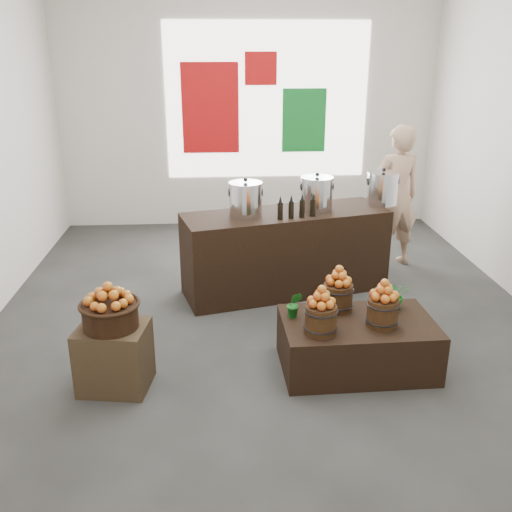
{
  "coord_description": "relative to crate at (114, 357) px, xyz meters",
  "views": [
    {
      "loc": [
        -0.5,
        -5.82,
        2.82
      ],
      "look_at": [
        -0.14,
        -0.4,
        0.82
      ],
      "focal_mm": 40.0,
      "sensor_mm": 36.0,
      "label": 1
    }
  ],
  "objects": [
    {
      "name": "apples_in_basket",
      "position": [
        0.0,
        0.0,
        0.6
      ],
      "size": [
        0.36,
        0.36,
        0.2
      ],
      "primitive_type": null,
      "color": "#9E0511",
      "rests_on": "wicker_basket"
    },
    {
      "name": "apple_bucket_front_right",
      "position": [
        2.36,
        0.08,
        0.31
      ],
      "size": [
        0.28,
        0.28,
        0.26
      ],
      "primitive_type": "cylinder",
      "color": "#3B2210",
      "rests_on": "display_table"
    },
    {
      "name": "apples_in_bucket_rear",
      "position": [
        2.03,
        0.43,
        0.53
      ],
      "size": [
        0.21,
        0.21,
        0.19
      ],
      "primitive_type": null,
      "color": "#9E0511",
      "rests_on": "apple_bucket_rear"
    },
    {
      "name": "stock_pot_left",
      "position": [
        1.24,
        1.88,
        0.89
      ],
      "size": [
        0.37,
        0.37,
        0.37
      ],
      "primitive_type": "cylinder",
      "color": "silver",
      "rests_on": "counter"
    },
    {
      "name": "deco_red_upper",
      "position": [
        1.64,
        4.88,
        2.21
      ],
      "size": [
        0.5,
        0.04,
        0.5
      ],
      "primitive_type": "cube",
      "color": "#B90E0F",
      "rests_on": "back_wall"
    },
    {
      "name": "deco_green_right",
      "position": [
        2.34,
        4.88,
        1.41
      ],
      "size": [
        0.7,
        0.04,
        1.0
      ],
      "primitive_type": "cube",
      "color": "#117225",
      "rests_on": "back_wall"
    },
    {
      "name": "herb_garnish_right",
      "position": [
        2.59,
        0.43,
        0.32
      ],
      "size": [
        0.25,
        0.22,
        0.27
      ],
      "primitive_type": "imported",
      "rotation": [
        0.0,
        0.0,
        -0.03
      ],
      "color": "#125616",
      "rests_on": "display_table"
    },
    {
      "name": "back_wall",
      "position": [
        1.44,
        4.91,
        1.71
      ],
      "size": [
        6.0,
        0.04,
        4.0
      ],
      "primitive_type": "cube",
      "color": "silver",
      "rests_on": "ground"
    },
    {
      "name": "herb_garnish_left",
      "position": [
        1.6,
        0.29,
        0.31
      ],
      "size": [
        0.16,
        0.14,
        0.26
      ],
      "primitive_type": "imported",
      "rotation": [
        0.0,
        0.0,
        -0.22
      ],
      "color": "#125616",
      "rests_on": "display_table"
    },
    {
      "name": "apple_bucket_front_left",
      "position": [
        1.79,
        -0.02,
        0.31
      ],
      "size": [
        0.28,
        0.28,
        0.26
      ],
      "primitive_type": "cylinder",
      "color": "#3B2210",
      "rests_on": "display_table"
    },
    {
      "name": "display_table",
      "position": [
        2.18,
        0.18,
        -0.05
      ],
      "size": [
        1.4,
        0.89,
        0.48
      ],
      "primitive_type": "cube",
      "rotation": [
        0.0,
        0.0,
        0.03
      ],
      "color": "black",
      "rests_on": "ground"
    },
    {
      "name": "oil_cruets",
      "position": [
        1.78,
        1.77,
        0.84
      ],
      "size": [
        0.36,
        0.15,
        0.28
      ],
      "primitive_type": null,
      "rotation": [
        0.0,
        0.0,
        0.25
      ],
      "color": "black",
      "rests_on": "counter"
    },
    {
      "name": "deco_red_left",
      "position": [
        0.84,
        4.88,
        1.61
      ],
      "size": [
        0.9,
        0.04,
        1.4
      ],
      "primitive_type": "cube",
      "color": "#B90E0F",
      "rests_on": "back_wall"
    },
    {
      "name": "apples_in_bucket_front_left",
      "position": [
        1.79,
        -0.02,
        0.53
      ],
      "size": [
        0.21,
        0.21,
        0.19
      ],
      "primitive_type": null,
      "color": "#9E0511",
      "rests_on": "apple_bucket_front_left"
    },
    {
      "name": "apples_in_bucket_front_right",
      "position": [
        2.36,
        0.08,
        0.53
      ],
      "size": [
        0.21,
        0.21,
        0.19
      ],
      "primitive_type": null,
      "color": "#9E0511",
      "rests_on": "apple_bucket_front_right"
    },
    {
      "name": "stock_pot_right",
      "position": [
        2.95,
        2.32,
        0.89
      ],
      "size": [
        0.37,
        0.37,
        0.37
      ],
      "primitive_type": "cylinder",
      "color": "silver",
      "rests_on": "counter"
    },
    {
      "name": "ground",
      "position": [
        1.44,
        1.41,
        -0.29
      ],
      "size": [
        7.0,
        7.0,
        0.0
      ],
      "primitive_type": "plane",
      "color": "#383835",
      "rests_on": "ground"
    },
    {
      "name": "back_opening",
      "position": [
        1.74,
        4.89,
        1.71
      ],
      "size": [
        3.2,
        0.02,
        2.4
      ],
      "primitive_type": "cube",
      "color": "white",
      "rests_on": "back_wall"
    },
    {
      "name": "wicker_basket",
      "position": [
        0.0,
        0.0,
        0.4
      ],
      "size": [
        0.47,
        0.47,
        0.21
      ],
      "primitive_type": "cylinder",
      "color": "black",
      "rests_on": "crate"
    },
    {
      "name": "crate",
      "position": [
        0.0,
        0.0,
        0.0
      ],
      "size": [
        0.65,
        0.56,
        0.58
      ],
      "primitive_type": "cube",
      "rotation": [
        0.0,
        0.0,
        -0.15
      ],
      "color": "#463420",
      "rests_on": "ground"
    },
    {
      "name": "apple_bucket_rear",
      "position": [
        2.03,
        0.43,
        0.31
      ],
      "size": [
        0.28,
        0.28,
        0.26
      ],
      "primitive_type": "cylinder",
      "color": "#3B2210",
      "rests_on": "display_table"
    },
    {
      "name": "shopper",
      "position": [
        3.28,
        2.81,
        0.66
      ],
      "size": [
        0.77,
        0.6,
        1.9
      ],
      "primitive_type": "imported",
      "rotation": [
        0.0,
        0.0,
        3.37
      ],
      "color": "tan",
      "rests_on": "ground"
    },
    {
      "name": "stock_pot_center",
      "position": [
        2.09,
        2.1,
        0.89
      ],
      "size": [
        0.37,
        0.37,
        0.37
      ],
      "primitive_type": "cylinder",
      "color": "silver",
      "rests_on": "counter"
    },
    {
      "name": "counter",
      "position": [
        1.72,
        2.01,
        0.2
      ],
      "size": [
        2.54,
        1.35,
        0.99
      ],
      "primitive_type": "cube",
      "rotation": [
        0.0,
        0.0,
        0.25
      ],
      "color": "black",
      "rests_on": "ground"
    }
  ]
}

